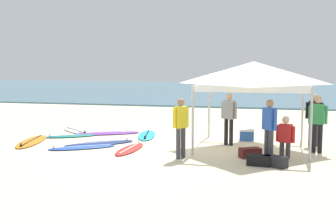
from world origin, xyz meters
The scene contains 21 objects.
ground_plane centered at (0.00, 0.00, 0.00)m, with size 80.00×80.00×0.00m, color beige.
sea centered at (0.00, 30.85, 0.05)m, with size 80.00×36.00×0.10m, color teal.
canopy_tent centered at (2.56, 0.79, 2.39)m, with size 3.38×3.38×2.75m.
surfboard_white centered at (-4.36, 2.36, 0.04)m, with size 1.91×1.72×0.19m.
surfboard_navy centered at (-2.41, 0.15, 0.04)m, with size 2.24×2.01×0.19m.
surfboard_orange centered at (-4.81, -0.10, 0.04)m, with size 1.23×2.57×0.19m.
surfboard_purple centered at (-2.96, 2.16, 0.04)m, with size 2.54×1.69×0.19m.
surfboard_cyan centered at (-1.35, 2.08, 0.04)m, with size 1.07×2.33×0.19m.
surfboard_red centered at (-1.12, -0.51, 0.04)m, with size 0.60×2.03×0.19m.
surfboard_teal centered at (-4.03, 1.22, 0.04)m, with size 1.81×1.35×0.19m.
surfboard_blue centered at (-2.69, -0.63, 0.04)m, with size 2.08×1.65×0.19m.
person_blue centered at (3.09, -1.07, 0.99)m, with size 0.40×0.43×1.71m.
person_yellow centered at (0.67, -1.28, 0.99)m, with size 0.40×0.45×1.71m.
person_green centered at (4.49, 0.44, 0.99)m, with size 0.55×0.26×1.71m.
person_black centered at (4.49, 1.60, 0.99)m, with size 0.54×0.28×1.71m.
person_grey centered at (1.79, 1.02, 0.99)m, with size 0.53×0.32×1.71m.
person_red centered at (3.54, -0.49, 0.66)m, with size 0.52×0.33×1.20m.
gear_bag_near_tent centered at (2.84, -1.61, 0.14)m, with size 0.60×0.32×0.28m, color black.
gear_bag_by_pole centered at (3.26, -1.64, 0.14)m, with size 0.60×0.32×0.28m, color #232328.
gear_bag_on_sand centered at (2.57, -0.71, 0.14)m, with size 0.60×0.32×0.28m, color #4C1919.
cooler_box centered at (2.33, 2.02, 0.20)m, with size 0.50×0.36×0.39m.
Camera 1 is at (3.11, -12.69, 2.64)m, focal length 44.83 mm.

